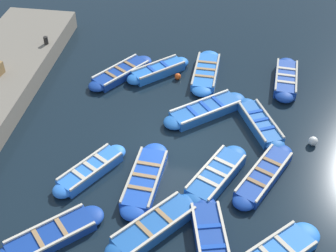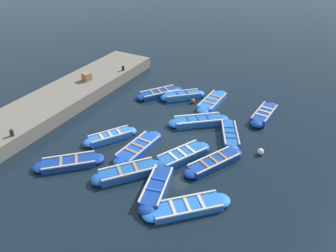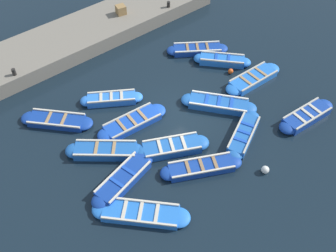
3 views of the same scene
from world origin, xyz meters
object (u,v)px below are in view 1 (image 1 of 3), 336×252
at_px(buoy_yellow_far, 178,76).
at_px(buoy_orange_near, 313,141).
at_px(boat_alongside, 121,73).
at_px(boat_outer_left, 154,227).
at_px(boat_tucked, 264,175).
at_px(bollard_mid_north, 46,40).
at_px(boat_inner_gap, 91,170).
at_px(boat_outer_right, 145,179).
at_px(boat_broadside, 205,110).
at_px(boat_drifting, 211,240).
at_px(boat_far_corner, 51,236).
at_px(boat_end_of_row, 286,79).
at_px(boat_centre, 158,71).
at_px(boat_mid_row, 216,176).
at_px(boat_bow_out, 260,124).

bearing_deg(buoy_yellow_far, buoy_orange_near, -32.21).
bearing_deg(boat_alongside, boat_outer_left, -70.19).
height_order(boat_tucked, bollard_mid_north, bollard_mid_north).
height_order(boat_outer_left, boat_inner_gap, boat_outer_left).
xyz_separation_m(boat_outer_right, bollard_mid_north, (-5.89, 6.99, 0.86)).
bearing_deg(boat_broadside, boat_tucked, -54.66).
bearing_deg(buoy_yellow_far, bollard_mid_north, 173.56).
xyz_separation_m(boat_drifting, buoy_yellow_far, (-2.14, 8.49, -0.06)).
xyz_separation_m(boat_broadside, boat_far_corner, (-4.07, -6.74, -0.03)).
relative_size(boat_end_of_row, buoy_orange_near, 9.87).
bearing_deg(buoy_yellow_far, boat_outer_right, -92.54).
relative_size(boat_inner_gap, boat_alongside, 0.91).
distance_m(boat_centre, buoy_yellow_far, 0.95).
bearing_deg(boat_centre, boat_end_of_row, 1.66).
relative_size(boat_outer_left, boat_broadside, 0.95).
height_order(boat_drifting, bollard_mid_north, bollard_mid_north).
xyz_separation_m(boat_mid_row, buoy_yellow_far, (-2.10, 5.83, -0.06)).
height_order(boat_end_of_row, boat_drifting, boat_end_of_row).
bearing_deg(boat_end_of_row, boat_outer_left, -116.47).
distance_m(boat_centre, boat_alongside, 1.66).
xyz_separation_m(boat_bow_out, buoy_yellow_far, (-3.59, 2.78, -0.04)).
bearing_deg(boat_centre, boat_tucked, -51.22).
distance_m(boat_outer_left, boat_tucked, 4.30).
relative_size(boat_mid_row, boat_centre, 1.24).
height_order(boat_tucked, buoy_yellow_far, boat_tucked).
height_order(boat_outer_left, boat_end_of_row, boat_end_of_row).
xyz_separation_m(boat_end_of_row, boat_tucked, (-0.97, -5.93, -0.03)).
relative_size(boat_inner_gap, buoy_yellow_far, 10.69).
xyz_separation_m(boat_broadside, buoy_yellow_far, (-1.42, 2.28, -0.05)).
relative_size(boat_end_of_row, boat_alongside, 1.02).
bearing_deg(boat_outer_right, boat_tucked, 10.97).
height_order(boat_bow_out, boat_tucked, boat_bow_out).
bearing_deg(boat_mid_row, boat_drifting, -89.17).
relative_size(boat_outer_left, boat_inner_gap, 1.09).
distance_m(boat_outer_right, boat_inner_gap, 1.94).
height_order(boat_broadside, boat_tucked, boat_broadside).
relative_size(boat_tucked, boat_alongside, 1.07).
relative_size(boat_outer_right, boat_broadside, 1.07).
bearing_deg(boat_drifting, boat_mid_row, 90.83).
height_order(boat_mid_row, boat_drifting, boat_mid_row).
bearing_deg(bollard_mid_north, boat_inner_gap, -60.13).
bearing_deg(boat_end_of_row, buoy_orange_near, -77.74).
distance_m(boat_bow_out, boat_alongside, 6.65).
xyz_separation_m(boat_tucked, buoy_orange_near, (1.81, 2.04, 0.01)).
bearing_deg(boat_drifting, boat_bow_out, 75.72).
xyz_separation_m(boat_centre, buoy_orange_near, (6.45, -3.73, -0.02)).
bearing_deg(buoy_yellow_far, boat_tucked, -56.03).
height_order(boat_outer_right, buoy_orange_near, boat_outer_right).
relative_size(boat_outer_right, buoy_yellow_far, 13.10).
bearing_deg(boat_bow_out, boat_broadside, 167.01).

